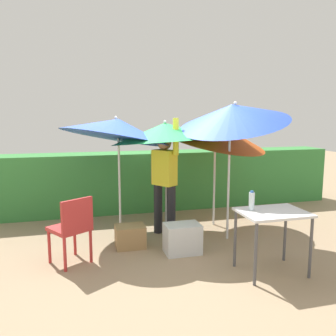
% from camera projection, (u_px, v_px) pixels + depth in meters
% --- Properties ---
extents(ground_plane, '(24.00, 24.00, 0.00)m').
position_uv_depth(ground_plane, '(173.00, 242.00, 5.31)').
color(ground_plane, '#9E8466').
extents(hedge_row, '(8.00, 0.70, 1.18)m').
position_uv_depth(hedge_row, '(147.00, 181.00, 7.13)').
color(hedge_row, '#38843D').
rests_on(hedge_row, ground_plane).
extents(umbrella_rainbow, '(1.84, 1.80, 2.11)m').
position_uv_depth(umbrella_rainbow, '(117.00, 129.00, 5.51)').
color(umbrella_rainbow, silver).
rests_on(umbrella_rainbow, ground_plane).
extents(umbrella_orange, '(1.74, 1.69, 2.38)m').
position_uv_depth(umbrella_orange, '(233.00, 114.00, 5.13)').
color(umbrella_orange, silver).
rests_on(umbrella_orange, ground_plane).
extents(umbrella_yellow, '(1.83, 1.79, 2.07)m').
position_uv_depth(umbrella_yellow, '(216.00, 132.00, 5.93)').
color(umbrella_yellow, silver).
rests_on(umbrella_yellow, ground_plane).
extents(umbrella_navy, '(1.80, 1.80, 1.92)m').
position_uv_depth(umbrella_navy, '(165.00, 133.00, 5.54)').
color(umbrella_navy, silver).
rests_on(umbrella_navy, ground_plane).
extents(person_vendor, '(0.39, 0.50, 1.88)m').
position_uv_depth(person_vendor, '(165.00, 178.00, 5.50)').
color(person_vendor, black).
rests_on(person_vendor, ground_plane).
extents(chair_plastic, '(0.61, 0.61, 0.89)m').
position_uv_depth(chair_plastic, '(72.00, 226.00, 4.43)').
color(chair_plastic, '#B72D2D').
rests_on(chair_plastic, ground_plane).
extents(cooler_box, '(0.49, 0.34, 0.42)m').
position_uv_depth(cooler_box, '(182.00, 239.00, 4.85)').
color(cooler_box, silver).
rests_on(cooler_box, ground_plane).
extents(crate_cardboard, '(0.43, 0.34, 0.32)m').
position_uv_depth(crate_cardboard, '(130.00, 236.00, 5.07)').
color(crate_cardboard, '#9E7A4C').
rests_on(crate_cardboard, ground_plane).
extents(folding_table, '(0.80, 0.60, 0.77)m').
position_uv_depth(folding_table, '(273.00, 219.00, 4.18)').
color(folding_table, '#4C4C51').
rests_on(folding_table, ground_plane).
extents(bottle_water, '(0.07, 0.07, 0.24)m').
position_uv_depth(bottle_water, '(252.00, 201.00, 4.20)').
color(bottle_water, silver).
rests_on(bottle_water, folding_table).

